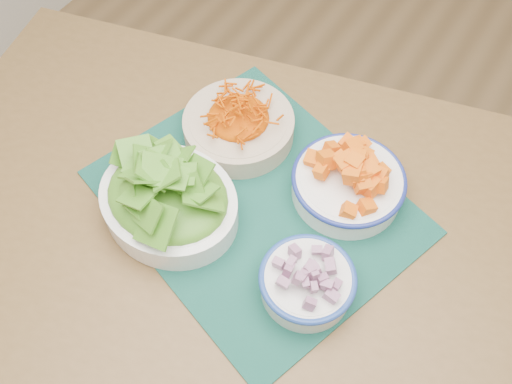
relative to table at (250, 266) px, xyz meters
The scene contains 6 objects.
table is the anchor object (origin of this frame).
placemat 0.13m from the table, 114.99° to the left, with size 0.53×0.43×0.00m, color #093029.
carrot_bowl 0.27m from the table, 127.51° to the left, with size 0.27×0.27×0.08m.
squash_bowl 0.25m from the table, 63.05° to the left, with size 0.24×0.24×0.10m.
lettuce_bowl 0.21m from the table, behind, with size 0.27×0.24×0.12m.
onion_bowl 0.18m from the table, 10.77° to the right, with size 0.19×0.19×0.08m.
Camera 1 is at (0.04, -0.44, 1.63)m, focal length 40.00 mm.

